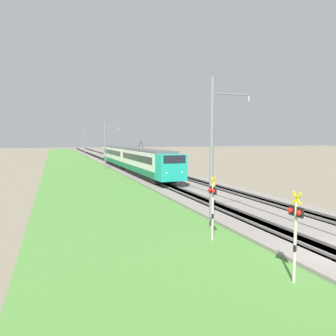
# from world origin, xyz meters

# --- Properties ---
(ground_plane) EXTENTS (400.00, 400.00, 0.00)m
(ground_plane) POSITION_xyz_m (0.00, 0.00, 0.00)
(ground_plane) COLOR #7A705B
(ballast_main) EXTENTS (240.00, 4.40, 0.30)m
(ballast_main) POSITION_xyz_m (50.00, 0.00, 0.15)
(ballast_main) COLOR gray
(ballast_main) RESTS_ON ground
(ballast_adjacent) EXTENTS (240.00, 4.40, 0.30)m
(ballast_adjacent) POSITION_xyz_m (50.00, -4.58, 0.15)
(ballast_adjacent) COLOR gray
(ballast_adjacent) RESTS_ON ground
(track_main) EXTENTS (240.00, 1.57, 0.45)m
(track_main) POSITION_xyz_m (50.00, 0.00, 0.16)
(track_main) COLOR #4C4238
(track_main) RESTS_ON ground
(track_adjacent) EXTENTS (240.00, 1.57, 0.45)m
(track_adjacent) POSITION_xyz_m (50.00, -4.58, 0.16)
(track_adjacent) COLOR #4C4238
(track_adjacent) RESTS_ON ground
(grass_verge) EXTENTS (240.00, 12.08, 0.12)m
(grass_verge) POSITION_xyz_m (50.00, 7.12, 0.06)
(grass_verge) COLOR #4C8438
(grass_verge) RESTS_ON ground
(passenger_train) EXTENTS (39.20, 2.99, 5.06)m
(passenger_train) POSITION_xyz_m (39.96, 0.00, 2.37)
(passenger_train) COLOR #19A88E
(passenger_train) RESTS_ON ground
(crossing_signal_near) EXTENTS (0.70, 0.23, 3.46)m
(crossing_signal_near) POSITION_xyz_m (-1.45, 3.43, 2.11)
(crossing_signal_near) COLOR beige
(crossing_signal_near) RESTS_ON ground
(crossing_signal_aux) EXTENTS (0.70, 0.23, 3.42)m
(crossing_signal_aux) POSITION_xyz_m (4.04, 3.93, 2.08)
(crossing_signal_aux) COLOR beige
(crossing_signal_aux) RESTS_ON ground
(catenary_mast_near) EXTENTS (0.22, 2.56, 8.81)m
(catenary_mast_near) POSITION_xyz_m (6.17, 2.86, 4.55)
(catenary_mast_near) COLOR slate
(catenary_mast_near) RESTS_ON ground
(catenary_mast_mid) EXTENTS (0.22, 2.56, 8.19)m
(catenary_mast_mid) POSITION_xyz_m (47.09, 2.86, 4.23)
(catenary_mast_mid) COLOR slate
(catenary_mast_mid) RESTS_ON ground
(catenary_mast_far) EXTENTS (0.22, 2.56, 8.72)m
(catenary_mast_far) POSITION_xyz_m (88.00, 2.86, 4.50)
(catenary_mast_far) COLOR slate
(catenary_mast_far) RESTS_ON ground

